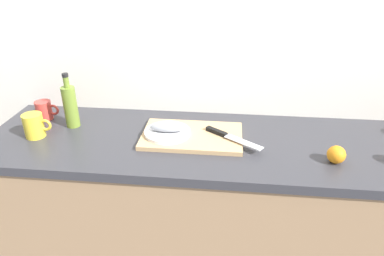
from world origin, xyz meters
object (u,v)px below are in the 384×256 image
cutting_board (192,136)px  coffee_mug_1 (34,126)px  olive_oil_bottle (70,106)px  coffee_mug_0 (45,110)px  fish_fillet (167,127)px  chef_knife (226,135)px  white_plate (167,132)px

cutting_board → coffee_mug_1: size_ratio=3.51×
olive_oil_bottle → coffee_mug_0: size_ratio=2.24×
fish_fillet → chef_knife: size_ratio=0.61×
coffee_mug_0 → white_plate: bearing=-11.5°
fish_fillet → coffee_mug_1: bearing=-175.3°
cutting_board → chef_knife: size_ratio=1.77×
coffee_mug_0 → olive_oil_bottle: bearing=-19.3°
fish_fillet → chef_knife: (0.26, -0.00, -0.02)m
coffee_mug_0 → cutting_board: bearing=-9.1°
olive_oil_bottle → coffee_mug_1: 0.18m
cutting_board → chef_knife: chef_knife is taller
cutting_board → olive_oil_bottle: bearing=174.0°
chef_knife → coffee_mug_1: 0.86m
cutting_board → olive_oil_bottle: olive_oil_bottle is taller
coffee_mug_0 → coffee_mug_1: coffee_mug_1 is taller
white_plate → olive_oil_bottle: olive_oil_bottle is taller
olive_oil_bottle → coffee_mug_1: (-0.12, -0.12, -0.05)m
cutting_board → fish_fillet: size_ratio=2.89×
white_plate → coffee_mug_1: bearing=-175.3°
coffee_mug_1 → coffee_mug_0: bearing=103.8°
white_plate → cutting_board: bearing=5.6°
white_plate → fish_fillet: bearing=0.0°
white_plate → olive_oil_bottle: 0.48m
white_plate → coffee_mug_0: 0.65m
olive_oil_bottle → white_plate: bearing=-8.6°
cutting_board → coffee_mug_1: (-0.71, -0.06, 0.04)m
white_plate → coffee_mug_0: bearing=168.5°
fish_fillet → cutting_board: bearing=5.6°
cutting_board → fish_fillet: 0.12m
white_plate → chef_knife: bearing=-0.8°
chef_knife → fish_fillet: bearing=-145.2°
white_plate → olive_oil_bottle: (-0.47, 0.07, 0.08)m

